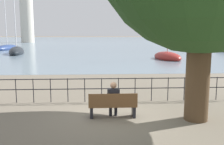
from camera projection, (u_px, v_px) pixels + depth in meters
ground_plane at (113, 117)px, 8.94m from camera, size 1000.00×1000.00×0.00m
harbor_water at (99, 39)px, 166.62m from camera, size 600.00×300.00×0.01m
park_bench at (113, 106)px, 8.81m from camera, size 1.71×0.45×0.90m
seated_person_left at (113, 98)px, 8.85m from camera, size 0.43×0.35×1.28m
promenade_railing at (110, 86)px, 10.92m from camera, size 11.11×0.04×1.05m
sailboat_0 at (7, 48)px, 48.66m from camera, size 3.57×7.69×12.63m
sailboat_1 at (167, 57)px, 29.84m from camera, size 3.29×5.80×7.74m
sailboat_3 at (17, 51)px, 38.64m from camera, size 4.15×8.89×10.26m
harbor_lighthouse at (27, 13)px, 92.34m from camera, size 4.76×4.76×23.45m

